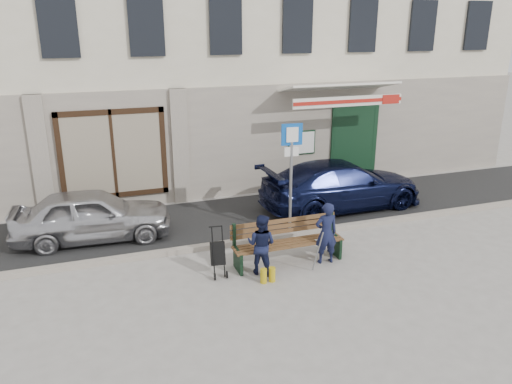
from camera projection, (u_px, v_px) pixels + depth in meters
name	position (u px, v px, depth m)	size (l,w,h in m)	color
ground	(295.00, 268.00, 10.44)	(80.00, 80.00, 0.00)	#9E9991
asphalt_lane	(248.00, 216.00, 13.21)	(60.00, 3.20, 0.01)	#282828
curb	(270.00, 238.00, 11.76)	(60.00, 0.18, 0.12)	#9E9384
building	(196.00, 20.00, 16.42)	(20.00, 8.27, 10.00)	beige
car_silver	(92.00, 215.00, 11.64)	(1.45, 3.60, 1.23)	#B8B8BD
car_navy	(342.00, 185.00, 13.67)	(1.86, 4.57, 1.33)	black
parking_sign	(291.00, 162.00, 11.56)	(0.50, 0.09, 2.71)	gray
bench	(286.00, 243.00, 10.52)	(2.40, 1.17, 0.98)	brown
man	(326.00, 233.00, 10.47)	(0.49, 0.32, 1.35)	#131836
woman	(261.00, 244.00, 10.03)	(0.61, 0.48, 1.27)	#131835
stroller	(218.00, 254.00, 10.01)	(0.32, 0.44, 1.01)	black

